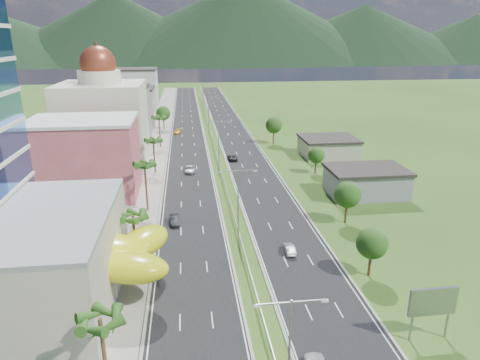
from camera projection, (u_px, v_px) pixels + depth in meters
name	position (u px, v px, depth m)	size (l,w,h in m)	color
ground	(247.00, 264.00, 60.75)	(500.00, 500.00, 0.00)	#2D5119
road_left	(188.00, 132.00, 144.45)	(11.00, 260.00, 0.04)	black
road_right	(232.00, 131.00, 146.23)	(11.00, 260.00, 0.04)	black
sidewalk_left	(159.00, 132.00, 143.31)	(7.00, 260.00, 0.12)	gray
median_guardrail	(213.00, 142.00, 128.22)	(0.10, 216.06, 0.76)	gray
streetlight_median_a	(290.00, 344.00, 35.10)	(6.04, 0.25, 11.00)	gray
streetlight_median_b	(238.00, 195.00, 67.99)	(6.04, 0.25, 11.00)	gray
streetlight_median_c	(219.00, 138.00, 105.59)	(6.04, 0.25, 11.00)	gray
streetlight_median_d	(208.00, 109.00, 147.88)	(6.04, 0.25, 11.00)	gray
streetlight_median_e	(203.00, 93.00, 190.18)	(6.04, 0.25, 11.00)	gray
lime_canopy	(92.00, 255.00, 53.02)	(18.00, 15.00, 7.40)	#BFC513
pink_shophouse	(85.00, 159.00, 85.11)	(20.00, 15.00, 15.00)	#B84B51
domed_building	(104.00, 119.00, 105.49)	(20.00, 20.00, 28.70)	beige
midrise_grey	(122.00, 115.00, 130.18)	(16.00, 15.00, 16.00)	gray
midrise_beige	(131.00, 108.00, 151.34)	(16.00, 15.00, 13.00)	#ADA48E
midrise_white	(137.00, 93.00, 172.16)	(16.00, 15.00, 18.00)	silver
billboard	(433.00, 303.00, 44.44)	(5.20, 0.35, 6.20)	gray
shed_near	(366.00, 183.00, 86.77)	(15.00, 10.00, 5.00)	gray
shed_far	(328.00, 148.00, 115.30)	(14.00, 12.00, 4.40)	#ADA48E
palm_tree_a	(100.00, 323.00, 35.67)	(3.60, 3.60, 9.10)	#47301C
palm_tree_b	(133.00, 218.00, 58.54)	(3.60, 3.60, 8.10)	#47301C
palm_tree_c	(145.00, 166.00, 76.87)	(3.60, 3.60, 9.60)	#47301C
palm_tree_d	(153.00, 142.00, 98.80)	(3.60, 3.60, 8.60)	#47301C
palm_tree_e	(159.00, 119.00, 122.05)	(3.60, 3.60, 9.40)	#47301C
leafy_tree_lfar	(163.00, 113.00, 146.42)	(4.90, 4.90, 8.05)	#47301C
leafy_tree_ra	(372.00, 244.00, 56.42)	(4.20, 4.20, 6.90)	#47301C
leafy_tree_rb	(347.00, 195.00, 72.63)	(4.55, 4.55, 7.47)	#47301C
leafy_tree_rc	(316.00, 155.00, 99.56)	(3.85, 3.85, 6.33)	#47301C
leafy_tree_rd	(274.00, 125.00, 126.90)	(4.90, 4.90, 8.05)	#47301C
mountain_ridge	(244.00, 64.00, 490.82)	(860.00, 140.00, 90.00)	black
car_dark_left	(174.00, 220.00, 73.60)	(1.50, 4.30, 1.42)	black
car_silver_mid_left	(190.00, 169.00, 101.52)	(2.41, 5.22, 1.45)	#B4B7BC
car_yellow_far_left	(177.00, 132.00, 141.62)	(1.83, 4.50, 1.31)	gold
car_silver_right	(289.00, 249.00, 63.72)	(1.35, 3.88, 1.28)	#A6A9AE
car_dark_far_right	(232.00, 157.00, 111.45)	(2.18, 4.73, 1.31)	black
motorcycle	(159.00, 279.00, 55.66)	(0.66, 2.17, 1.39)	black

